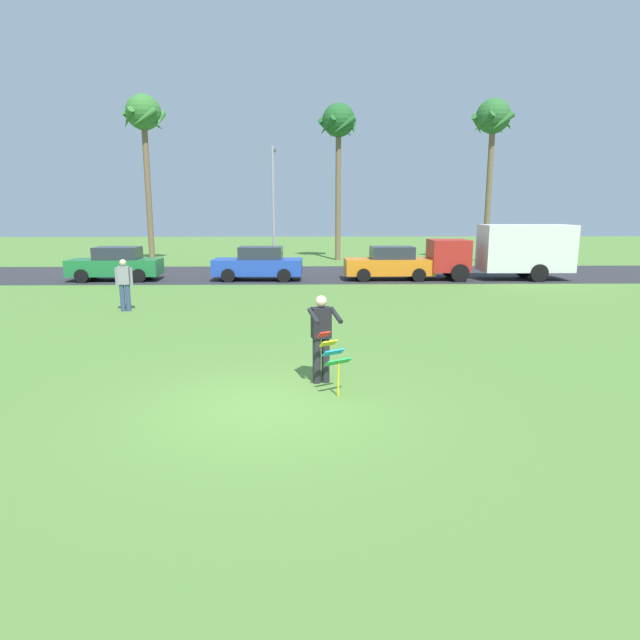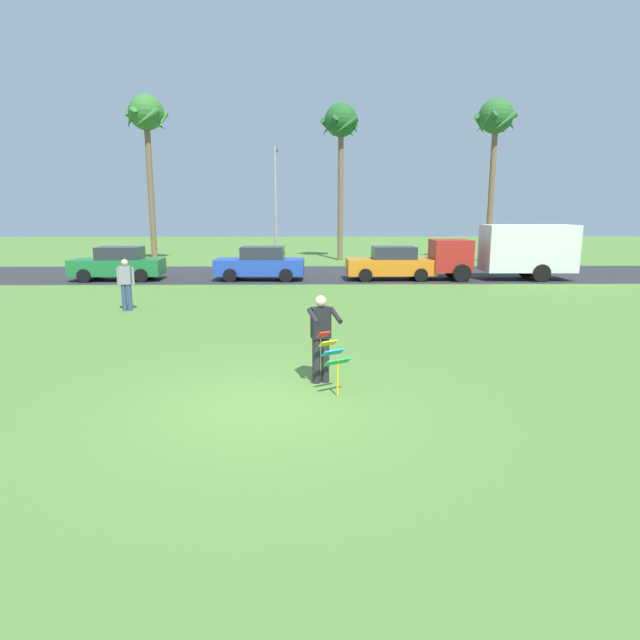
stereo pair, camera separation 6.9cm
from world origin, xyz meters
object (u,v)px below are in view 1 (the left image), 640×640
Objects in this scene: person_kite_flyer at (321,336)px; palm_tree_right_near at (339,128)px; kite_held at (333,354)px; parked_car_green at (116,264)px; streetlight_pole at (273,198)px; parked_car_blue at (259,264)px; parked_car_orange at (389,264)px; person_walker_near at (124,283)px; parked_truck_red_cab at (508,250)px; palm_tree_left_near at (144,121)px; palm_tree_centre_far at (493,125)px.

palm_tree_right_near reaches higher than person_kite_flyer.
parked_car_green reaches higher than kite_held.
kite_held is 0.11× the size of palm_tree_right_near.
parked_car_blue is at bearing -92.28° from streetlight_pole.
parked_car_orange is 12.84m from person_walker_near.
parked_truck_red_cab reaches higher than person_walker_near.
streetlight_pole reaches higher than parked_car_blue.
person_kite_flyer and person_walker_near have the same top height.
parked_car_green is 8.61m from person_walker_near.
parked_car_orange is at bearing -32.35° from palm_tree_left_near.
palm_tree_centre_far is at bearing 78.50° from parked_truck_red_cab.
person_kite_flyer reaches higher than parked_car_blue.
palm_tree_centre_far is at bearing 66.76° from kite_held.
person_walker_near is at bearing -69.32° from parked_car_green.
person_kite_flyer is 18.47m from parked_truck_red_cab.
person_kite_flyer is 0.41× the size of parked_car_orange.
person_walker_near is (-17.57, -17.15, -7.55)m from palm_tree_centre_far.
parked_car_green is 17.18m from palm_tree_right_near.
person_kite_flyer is 23.65m from streetlight_pole.
person_walker_near is at bearing -141.17° from parked_car_orange.
person_kite_flyer is 1.00× the size of person_walker_near.
palm_tree_right_near is (-1.91, 10.59, 7.68)m from parked_car_orange.
person_kite_flyer reaches higher than kite_held.
person_walker_near is (-10.00, -8.05, 0.16)m from parked_car_orange.
person_kite_flyer is at bearing -120.49° from parked_truck_red_cab.
parked_car_blue is 8.10m from streetlight_pole.
parked_truck_red_cab is at bearing -32.43° from streetlight_pole.
streetlight_pole reaches higher than parked_truck_red_cab.
person_kite_flyer is 0.17× the size of palm_tree_right_near.
parked_truck_red_cab is 0.67× the size of palm_tree_centre_far.
palm_tree_centre_far is at bearing 23.82° from parked_car_green.
palm_tree_right_near reaches higher than kite_held.
palm_tree_left_near is at bearing 112.20° from kite_held.
palm_tree_centre_far is (21.34, 0.37, -0.09)m from palm_tree_left_near.
person_kite_flyer is at bearing -114.16° from palm_tree_centre_far.
palm_tree_centre_far is (11.02, 25.66, 7.74)m from kite_held.
streetlight_pole is at bearing 95.68° from person_kite_flyer.
streetlight_pole is at bearing 87.72° from parked_car_blue.
parked_car_green is at bearing 110.68° from person_walker_near.
person_walker_near is at bearing -152.87° from parked_truck_red_cab.
streetlight_pole is (7.07, 7.43, 3.22)m from parked_car_green.
kite_held is 28.41m from palm_tree_left_near.
palm_tree_right_near is at bearing 43.57° from parked_car_green.
streetlight_pole is (-13.54, -1.67, -4.49)m from palm_tree_centre_far.
person_walker_near is (-6.55, 8.51, 0.18)m from kite_held.
parked_truck_red_cab is at bearing 27.13° from person_walker_near.
parked_truck_red_cab is 22.52m from palm_tree_left_near.
parked_truck_red_cab is at bearing -0.00° from parked_car_green.
palm_tree_left_near is 21.34m from palm_tree_centre_far.
parked_car_orange is at bearing 78.21° from kite_held.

